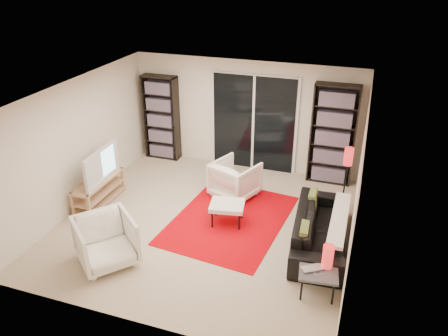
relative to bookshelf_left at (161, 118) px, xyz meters
The scene contains 20 objects.
floor 3.19m from the bookshelf_left, 50.10° to the right, with size 5.00×5.00×0.00m, color beige.
wall_back 1.97m from the bookshelf_left, ahead, with size 5.00×0.02×2.40m, color white.
wall_front 5.22m from the bookshelf_left, 68.02° to the right, with size 5.00×0.02×2.40m, color white.
wall_left 2.41m from the bookshelf_left, 103.27° to the right, with size 0.02×5.00×2.40m, color white.
wall_right 5.03m from the bookshelf_left, 27.66° to the right, with size 0.02×5.00×2.40m, color white.
ceiling 3.36m from the bookshelf_left, 50.10° to the right, with size 5.00×5.00×0.02m, color white.
sliding_door 2.16m from the bookshelf_left, ahead, with size 1.92×0.08×2.16m.
bookshelf_left is the anchor object (origin of this frame).
bookshelf_right 3.85m from the bookshelf_left, ahead, with size 0.90×0.30×2.10m.
tv_stand 2.45m from the bookshelf_left, 95.88° to the right, with size 0.40×1.26×0.50m.
tv 2.34m from the bookshelf_left, 95.39° to the right, with size 1.13×0.15×0.65m, color black.
rug 3.29m from the bookshelf_left, 41.99° to the right, with size 1.88×2.55×0.01m, color #C70009.
sofa 4.66m from the bookshelf_left, 30.35° to the right, with size 2.12×0.83×0.62m, color black.
armchair_back 2.56m from the bookshelf_left, 29.75° to the right, with size 0.79×0.81×0.74m, color white.
armchair_front 4.00m from the bookshelf_left, 76.98° to the right, with size 0.83×0.86×0.78m, color white.
ottoman 3.27m from the bookshelf_left, 43.63° to the right, with size 0.67×0.59×0.40m.
side_table 5.41m from the bookshelf_left, 40.45° to the right, with size 0.60×0.60×0.40m.
laptop 5.41m from the bookshelf_left, 41.12° to the right, with size 0.36×0.23×0.03m, color silver.
table_lamp 5.40m from the bookshelf_left, 38.96° to the right, with size 0.16×0.16×0.35m, color red.
floor_lamp 4.34m from the bookshelf_left, 12.85° to the right, with size 0.18×0.18×1.22m.
Camera 1 is at (2.42, -6.16, 4.40)m, focal length 35.00 mm.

